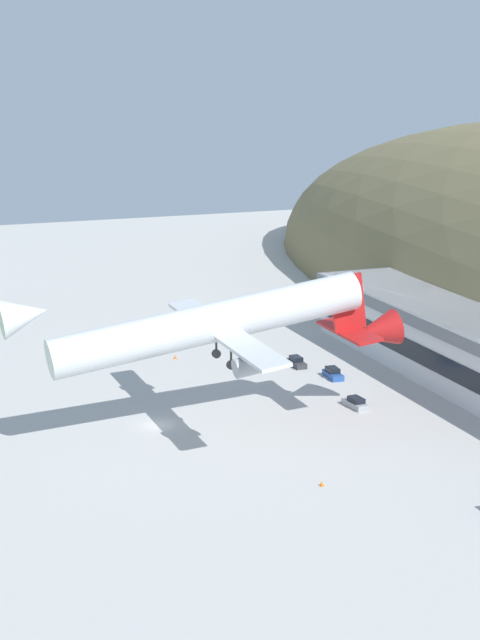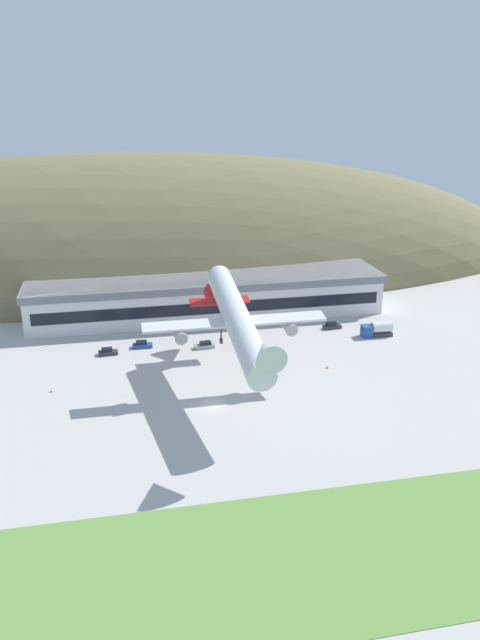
{
  "view_description": "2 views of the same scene",
  "coord_description": "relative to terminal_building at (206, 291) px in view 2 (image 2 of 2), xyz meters",
  "views": [
    {
      "loc": [
        123.36,
        -35.64,
        45.22
      ],
      "look_at": [
        1.78,
        10.44,
        13.18
      ],
      "focal_mm": 60.0,
      "sensor_mm": 36.0,
      "label": 1
    },
    {
      "loc": [
        -15.15,
        -97.77,
        52.42
      ],
      "look_at": [
        5.71,
        3.35,
        14.57
      ],
      "focal_mm": 35.0,
      "sensor_mm": 36.0,
      "label": 2
    }
  ],
  "objects": [
    {
      "name": "ground_plane",
      "position": [
        -6.57,
        -49.32,
        -5.63
      ],
      "size": [
        348.51,
        348.51,
        0.0
      ],
      "primitive_type": "plane",
      "color": "#B7B5AF"
    },
    {
      "name": "grass_strip_foreground",
      "position": [
        -6.57,
        -89.79,
        -5.59
      ],
      "size": [
        313.66,
        25.39,
        0.08
      ],
      "primitive_type": "cube",
      "color": "#669342",
      "rests_on": "ground_plane"
    },
    {
      "name": "hill_backdrop",
      "position": [
        -18.48,
        43.71,
        -5.63
      ],
      "size": [
        264.68,
        85.43,
        71.72
      ],
      "primitive_type": "ellipsoid",
      "color": "olive",
      "rests_on": "ground_plane"
    },
    {
      "name": "terminal_building",
      "position": [
        0.0,
        0.0,
        0.0
      ],
      "size": [
        87.12,
        20.71,
        9.94
      ],
      "color": "silver",
      "rests_on": "ground_plane"
    },
    {
      "name": "cargo_airplane",
      "position": [
        -1.02,
        -43.4,
        8.22
      ],
      "size": [
        33.91,
        50.74,
        11.48
      ],
      "color": "silver"
    },
    {
      "name": "service_car_0",
      "position": [
        27.22,
        -17.09,
        -5.0
      ],
      "size": [
        4.43,
        2.0,
        1.52
      ],
      "color": "#333338",
      "rests_on": "ground_plane"
    },
    {
      "name": "service_car_1",
      "position": [
        -3.94,
        -22.8,
        -5.03
      ],
      "size": [
        4.45,
        2.07,
        1.45
      ],
      "color": "#999EA3",
      "rests_on": "ground_plane"
    },
    {
      "name": "service_car_2",
      "position": [
        -24.62,
        -22.27,
        -5.01
      ],
      "size": [
        4.13,
        1.69,
        1.49
      ],
      "color": "#333338",
      "rests_on": "ground_plane"
    },
    {
      "name": "service_car_3",
      "position": [
        -17.23,
        -19.74,
        -5.01
      ],
      "size": [
        4.39,
        2.03,
        1.51
      ],
      "color": "#264C99",
      "rests_on": "ground_plane"
    },
    {
      "name": "fuel_truck",
      "position": [
        35.66,
        -23.72,
        -4.07
      ],
      "size": [
        7.2,
        2.8,
        3.3
      ],
      "color": "#264C99",
      "rests_on": "ground_plane"
    },
    {
      "name": "traffic_cone_0",
      "position": [
        18.72,
        -38.3,
        -5.35
      ],
      "size": [
        0.52,
        0.52,
        0.58
      ],
      "color": "orange",
      "rests_on": "ground_plane"
    },
    {
      "name": "traffic_cone_1",
      "position": [
        -35.08,
        -38.1,
        -5.35
      ],
      "size": [
        0.52,
        0.52,
        0.58
      ],
      "color": "orange",
      "rests_on": "ground_plane"
    }
  ]
}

